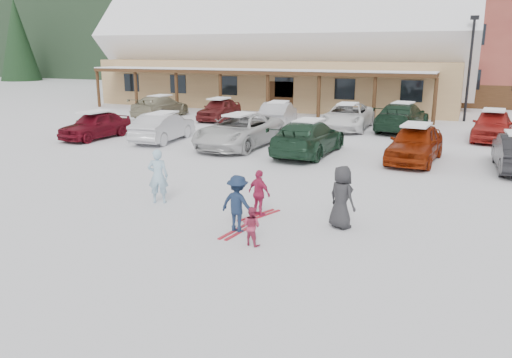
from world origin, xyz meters
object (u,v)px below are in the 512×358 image
at_px(parked_car_0, 95,125).
at_px(parked_car_9, 278,114).
at_px(lamp_post, 470,63).
at_px(parked_car_4, 415,143).
at_px(parked_car_1, 163,127).
at_px(parked_car_8, 219,109).
at_px(toddler_red, 252,226).
at_px(parked_car_10, 347,116).
at_px(parked_car_12, 492,125).
at_px(bystander_dark, 342,197).
at_px(parked_car_2, 239,131).
at_px(parked_car_3, 308,137).
at_px(child_navy, 238,204).
at_px(parked_car_11, 402,117).
at_px(adult_skier, 158,176).
at_px(parked_car_7, 160,106).
at_px(child_magenta, 259,193).
at_px(day_lodge, 280,56).

xyz_separation_m(parked_car_0, parked_car_9, (7.12, 7.62, 0.03)).
distance_m(lamp_post, parked_car_9, 12.41).
bearing_deg(parked_car_4, parked_car_1, -175.15).
relative_size(parked_car_8, parked_car_9, 0.94).
xyz_separation_m(toddler_red, parked_car_9, (-5.93, 17.73, 0.25)).
distance_m(parked_car_10, parked_car_12, 7.53).
height_order(bystander_dark, parked_car_2, bystander_dark).
distance_m(parked_car_3, parked_car_8, 11.83).
distance_m(parked_car_3, parked_car_10, 7.66).
distance_m(child_navy, bystander_dark, 2.63).
bearing_deg(parked_car_11, parked_car_3, 76.04).
height_order(adult_skier, bystander_dark, adult_skier).
bearing_deg(parked_car_10, parked_car_12, -7.04).
height_order(parked_car_7, parked_car_12, parked_car_12).
bearing_deg(parked_car_10, parked_car_3, -91.10).
bearing_deg(child_magenta, parked_car_7, -28.49).
relative_size(toddler_red, parked_car_11, 0.17).
bearing_deg(adult_skier, day_lodge, -100.44).
height_order(bystander_dark, parked_car_8, bystander_dark).
relative_size(adult_skier, parked_car_1, 0.38).
xyz_separation_m(parked_car_0, parked_car_12, (18.63, 7.31, 0.07)).
distance_m(lamp_post, parked_car_11, 6.95).
relative_size(adult_skier, parked_car_11, 0.30).
distance_m(lamp_post, parked_car_3, 15.30).
distance_m(toddler_red, parked_car_8, 21.39).
xyz_separation_m(parked_car_0, parked_car_2, (7.73, 0.76, 0.08)).
distance_m(child_navy, parked_car_1, 13.38).
xyz_separation_m(parked_car_11, parked_car_12, (4.54, -1.32, -0.02)).
bearing_deg(lamp_post, adult_skier, -109.96).
bearing_deg(parked_car_2, adult_skier, -77.62).
xyz_separation_m(adult_skier, parked_car_0, (-9.20, 8.14, -0.12)).
xyz_separation_m(lamp_post, parked_car_3, (-6.10, -13.74, -2.87)).
relative_size(parked_car_9, parked_car_11, 0.80).
xyz_separation_m(child_magenta, parked_car_7, (-13.96, 16.39, 0.08)).
bearing_deg(parked_car_0, parked_car_9, 51.02).
bearing_deg(parked_car_3, adult_skier, 79.52).
relative_size(toddler_red, parked_car_7, 0.18).
bearing_deg(adult_skier, parked_car_1, -81.08).
bearing_deg(parked_car_1, toddler_red, 126.41).
bearing_deg(parked_car_12, parked_car_3, -132.55).
xyz_separation_m(toddler_red, parked_car_4, (2.54, 10.79, 0.29)).
height_order(day_lodge, lamp_post, day_lodge).
height_order(adult_skier, parked_car_12, adult_skier).
relative_size(parked_car_3, parked_car_11, 0.95).
height_order(toddler_red, child_magenta, child_magenta).
bearing_deg(parked_car_7, parked_car_2, 139.50).
bearing_deg(parked_car_9, parked_car_7, -12.70).
xyz_separation_m(day_lodge, parked_car_7, (-4.51, -10.70, -3.22)).
xyz_separation_m(adult_skier, parked_car_12, (9.43, 15.45, -0.05)).
bearing_deg(child_navy, day_lodge, -63.24).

